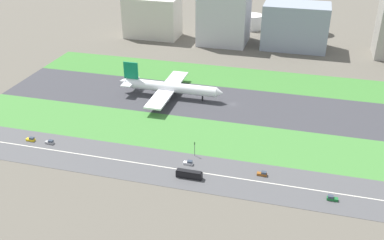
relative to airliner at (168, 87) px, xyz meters
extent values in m
plane|color=#5B564C|center=(39.91, 0.00, -6.23)|extent=(800.00, 800.00, 0.00)
cube|color=#38383D|center=(39.91, 0.00, -6.18)|extent=(280.00, 46.00, 0.10)
cube|color=#3D7A33|center=(39.91, 41.00, -6.18)|extent=(280.00, 36.00, 0.10)
cube|color=#427F38|center=(39.91, -41.00, -6.18)|extent=(280.00, 36.00, 0.10)
cube|color=#4C4C4F|center=(39.91, -73.00, -6.18)|extent=(280.00, 28.00, 0.10)
cube|color=silver|center=(39.91, -73.00, -6.13)|extent=(266.00, 0.50, 0.01)
cylinder|color=white|center=(1.68, 0.00, 0.07)|extent=(56.00, 6.00, 6.00)
cone|color=white|center=(31.68, 0.00, 0.07)|extent=(4.00, 5.70, 5.70)
cone|color=white|center=(-28.82, 0.00, 0.87)|extent=(5.00, 5.40, 5.40)
cube|color=#0C724C|center=(-23.32, 0.00, 8.07)|extent=(9.00, 0.80, 11.00)
cube|color=white|center=(-24.32, 0.00, 1.07)|extent=(6.00, 16.00, 0.60)
cube|color=white|center=(-0.32, 15.00, -1.13)|extent=(10.00, 26.00, 1.00)
cylinder|color=gray|center=(0.68, 9.00, -3.33)|extent=(5.00, 3.20, 3.20)
cube|color=white|center=(-0.32, -15.00, -1.13)|extent=(10.00, 26.00, 1.00)
cylinder|color=gray|center=(0.68, -9.00, -3.33)|extent=(5.00, 3.20, 3.20)
cylinder|color=black|center=(21.28, 0.00, -4.53)|extent=(1.00, 1.00, 3.20)
cylinder|color=black|center=(-2.32, 3.50, -4.53)|extent=(1.00, 1.00, 3.20)
cylinder|color=black|center=(-2.32, -3.50, -4.53)|extent=(1.00, 1.00, 3.20)
cube|color=black|center=(34.49, -78.00, -4.63)|extent=(11.60, 2.50, 3.00)
cube|color=black|center=(34.39, -78.00, -2.88)|extent=(10.80, 2.30, 0.50)
cube|color=yellow|center=(-50.40, -68.00, -5.58)|extent=(4.40, 1.80, 1.10)
cube|color=#333D4C|center=(-49.60, -68.00, -4.58)|extent=(2.20, 1.66, 0.90)
cube|color=#99999E|center=(-39.75, -68.00, -5.58)|extent=(4.40, 1.80, 1.10)
cube|color=#333D4C|center=(-38.95, -68.00, -4.58)|extent=(2.20, 1.66, 0.90)
cube|color=#19662D|center=(94.49, -78.00, -5.58)|extent=(4.40, 1.80, 1.10)
cube|color=#333D4C|center=(93.69, -78.00, -4.58)|extent=(2.20, 1.66, 0.90)
cube|color=brown|center=(64.85, -68.00, -5.58)|extent=(4.40, 1.80, 1.10)
cube|color=#333D4C|center=(65.65, -68.00, -4.58)|extent=(2.20, 1.66, 0.90)
cube|color=silver|center=(31.27, -68.00, -5.58)|extent=(4.40, 1.80, 1.10)
cube|color=#333D4C|center=(32.07, -68.00, -4.58)|extent=(2.20, 1.66, 0.90)
cylinder|color=#4C4C51|center=(32.18, -60.00, -3.13)|extent=(0.24, 0.24, 6.00)
cube|color=black|center=(32.18, -60.00, 0.47)|extent=(0.36, 0.36, 1.20)
sphere|color=#19D826|center=(32.18, -60.20, 0.77)|extent=(0.24, 0.24, 0.24)
cube|color=beige|center=(-50.09, 114.00, 10.26)|extent=(44.76, 25.88, 32.99)
cube|color=#B2B2B7|center=(10.95, 114.00, 15.22)|extent=(38.39, 35.86, 42.90)
cube|color=gray|center=(66.98, 114.00, 11.01)|extent=(49.44, 30.01, 34.48)
cylinder|color=silver|center=(27.53, 159.00, -0.05)|extent=(19.31, 19.31, 12.36)
cylinder|color=silver|center=(54.23, 159.00, 1.60)|extent=(20.37, 20.37, 15.66)
cylinder|color=silver|center=(82.84, 159.00, 0.17)|extent=(20.22, 20.22, 12.80)
camera|label=1|loc=(76.59, -230.00, 105.38)|focal=41.17mm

